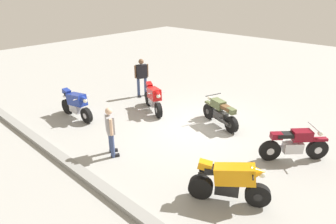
% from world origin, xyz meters
% --- Properties ---
extents(ground_plane, '(40.00, 40.00, 0.00)m').
position_xyz_m(ground_plane, '(0.00, 0.00, 0.00)').
color(ground_plane, '#9E9E99').
extents(curb_edge, '(14.00, 0.30, 0.15)m').
position_xyz_m(curb_edge, '(0.00, 4.60, 0.07)').
color(curb_edge, gray).
rests_on(curb_edge, ground).
extents(motorcycle_red_sportbike, '(1.81, 1.11, 1.14)m').
position_xyz_m(motorcycle_red_sportbike, '(2.21, 0.10, 0.59)').
color(motorcycle_red_sportbike, black).
rests_on(motorcycle_red_sportbike, ground).
extents(motorcycle_maroon_cruiser, '(1.56, 1.57, 1.09)m').
position_xyz_m(motorcycle_maroon_cruiser, '(-3.46, -0.13, 0.52)').
color(motorcycle_maroon_cruiser, black).
rests_on(motorcycle_maroon_cruiser, ground).
extents(motorcycle_olive_vintage, '(1.89, 0.95, 1.07)m').
position_xyz_m(motorcycle_olive_vintage, '(-0.55, -0.63, 0.49)').
color(motorcycle_olive_vintage, black).
rests_on(motorcycle_olive_vintage, ground).
extents(motorcycle_orange_sportbike, '(1.80, 1.12, 1.14)m').
position_xyz_m(motorcycle_orange_sportbike, '(-3.02, 2.76, 0.59)').
color(motorcycle_orange_sportbike, black).
rests_on(motorcycle_orange_sportbike, ground).
extents(motorcycle_blue_sportbike, '(1.95, 0.70, 1.14)m').
position_xyz_m(motorcycle_blue_sportbike, '(3.97, 2.62, 0.59)').
color(motorcycle_blue_sportbike, black).
rests_on(motorcycle_blue_sportbike, ground).
extents(person_in_black_shirt, '(0.46, 0.66, 1.78)m').
position_xyz_m(person_in_black_shirt, '(3.87, -0.78, 1.03)').
color(person_in_black_shirt, '#384772').
rests_on(person_in_black_shirt, ground).
extents(person_in_gray_shirt, '(0.59, 0.47, 1.58)m').
position_xyz_m(person_in_gray_shirt, '(0.76, 3.37, 0.89)').
color(person_in_gray_shirt, '#384772').
rests_on(person_in_gray_shirt, ground).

